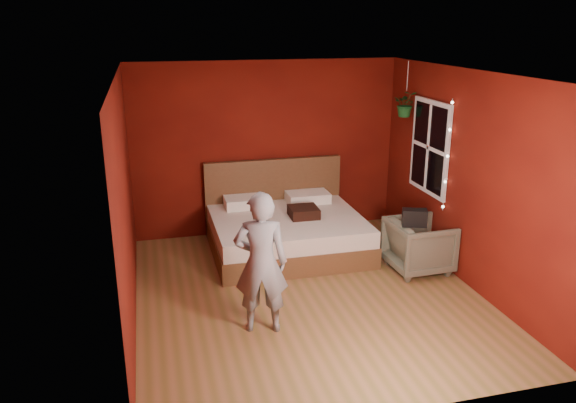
% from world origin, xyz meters
% --- Properties ---
extents(floor, '(4.50, 4.50, 0.00)m').
position_xyz_m(floor, '(0.00, 0.00, 0.00)').
color(floor, '#8E5D38').
rests_on(floor, ground).
extents(room_walls, '(4.04, 4.54, 2.62)m').
position_xyz_m(room_walls, '(0.00, 0.00, 1.68)').
color(room_walls, maroon).
rests_on(room_walls, ground).
extents(window, '(0.05, 0.97, 1.27)m').
position_xyz_m(window, '(1.97, 0.90, 1.50)').
color(window, white).
rests_on(window, room_walls).
extents(fairy_lights, '(0.04, 0.04, 1.45)m').
position_xyz_m(fairy_lights, '(1.94, 0.38, 1.50)').
color(fairy_lights, silver).
rests_on(fairy_lights, room_walls).
extents(bed, '(2.09, 1.78, 1.15)m').
position_xyz_m(bed, '(0.08, 1.41, 0.30)').
color(bed, brown).
rests_on(bed, ground).
extents(person, '(0.62, 0.47, 1.53)m').
position_xyz_m(person, '(-0.69, -0.65, 0.77)').
color(person, gray).
rests_on(person, ground).
extents(armchair, '(0.78, 0.76, 0.69)m').
position_xyz_m(armchair, '(1.60, 0.30, 0.34)').
color(armchair, '#666550').
rests_on(armchair, ground).
extents(handbag, '(0.34, 0.25, 0.22)m').
position_xyz_m(handbag, '(1.42, 0.15, 0.80)').
color(handbag, black).
rests_on(handbag, armchair).
extents(throw_pillow, '(0.40, 0.40, 0.14)m').
position_xyz_m(throw_pillow, '(0.31, 1.27, 0.59)').
color(throw_pillow, black).
rests_on(throw_pillow, bed).
extents(hanging_plant, '(0.42, 0.40, 0.78)m').
position_xyz_m(hanging_plant, '(1.88, 1.52, 2.00)').
color(hanging_plant, silver).
rests_on(hanging_plant, room_walls).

